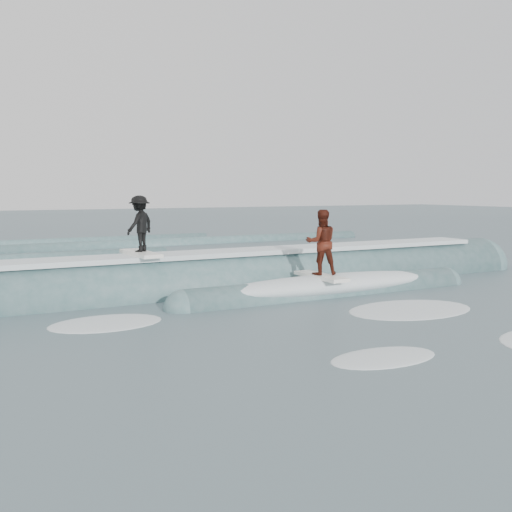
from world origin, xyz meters
name	(u,v)px	position (x,y,z in m)	size (l,w,h in m)	color
ground	(309,312)	(0.00, 0.00, 0.00)	(160.00, 160.00, 0.00)	#425560
breaking_wave	(252,288)	(0.24, 3.56, 0.04)	(22.80, 3.90, 2.24)	#3C6365
surfer_black	(140,227)	(-3.14, 3.86, 1.99)	(1.16, 2.04, 1.67)	white
surfer_red	(321,245)	(1.46, 1.66, 1.45)	(1.08, 2.01, 1.95)	white
whitewater	(396,325)	(0.95, -2.12, 0.00)	(10.74, 7.87, 0.10)	white
far_swells	(70,251)	(-2.80, 17.65, 0.00)	(35.89, 8.65, 0.80)	#3C6365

